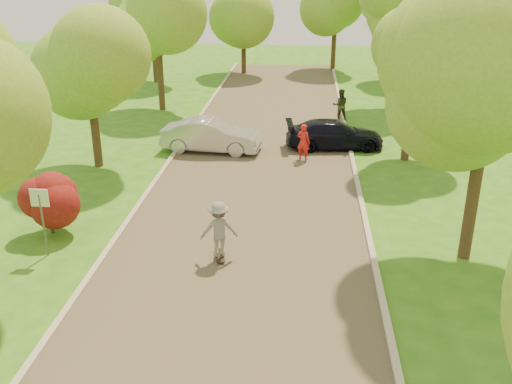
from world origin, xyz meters
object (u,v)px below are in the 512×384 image
(silver_sedan, at_px, (211,136))
(person_olive, at_px, (340,105))
(dark_sedan, at_px, (334,134))
(person_striped, at_px, (303,142))
(street_sign, at_px, (41,208))
(longboard, at_px, (220,256))
(skateboarder, at_px, (219,229))

(silver_sedan, relative_size, person_olive, 2.58)
(silver_sedan, height_order, dark_sedan, silver_sedan)
(silver_sedan, xyz_separation_m, dark_sedan, (5.73, 0.99, -0.09))
(person_olive, bearing_deg, person_striped, 68.24)
(street_sign, distance_m, silver_sedan, 11.02)
(longboard, bearing_deg, street_sign, -11.46)
(longboard, relative_size, person_striped, 0.56)
(skateboarder, xyz_separation_m, person_striped, (2.40, 9.30, -0.15))
(dark_sedan, distance_m, longboard, 11.85)
(dark_sedan, xyz_separation_m, skateboarder, (-3.86, -11.19, 0.31))
(street_sign, bearing_deg, person_striped, 51.31)
(street_sign, relative_size, person_striped, 1.31)
(street_sign, xyz_separation_m, skateboarder, (5.24, 0.25, -0.58))
(dark_sedan, bearing_deg, longboard, 155.15)
(street_sign, height_order, silver_sedan, street_sign)
(street_sign, height_order, skateboarder, street_sign)
(skateboarder, bearing_deg, street_sign, -11.46)
(dark_sedan, bearing_deg, person_olive, -11.65)
(silver_sedan, xyz_separation_m, person_striped, (4.28, -0.91, 0.07))
(longboard, height_order, skateboarder, skateboarder)
(skateboarder, height_order, person_striped, skateboarder)
(skateboarder, height_order, person_olive, skateboarder)
(silver_sedan, height_order, person_striped, person_striped)
(dark_sedan, distance_m, person_olive, 4.95)
(street_sign, relative_size, longboard, 2.36)
(silver_sedan, bearing_deg, dark_sedan, -75.40)
(silver_sedan, distance_m, person_olive, 8.59)
(person_olive, bearing_deg, skateboarder, 69.09)
(silver_sedan, xyz_separation_m, person_olive, (6.23, 5.91, 0.13))
(street_sign, distance_m, person_olive, 18.98)
(person_striped, bearing_deg, skateboarder, 98.70)
(skateboarder, xyz_separation_m, person_olive, (4.36, 16.11, -0.09))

